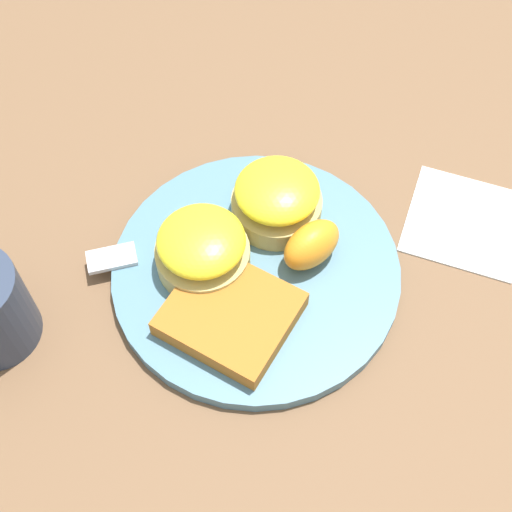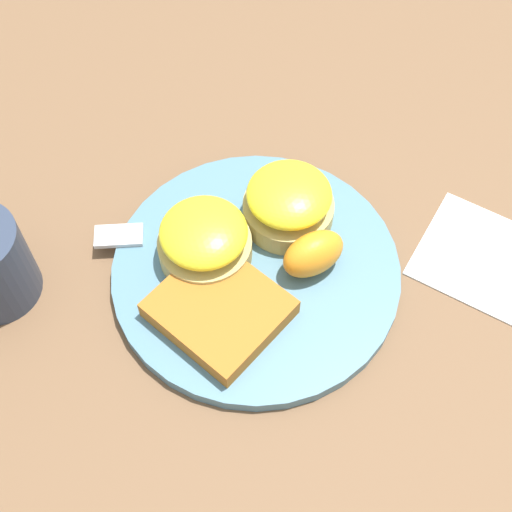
{
  "view_description": "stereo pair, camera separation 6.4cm",
  "coord_description": "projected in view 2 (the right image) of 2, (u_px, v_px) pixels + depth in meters",
  "views": [
    {
      "loc": [
        -0.13,
        0.31,
        0.58
      ],
      "look_at": [
        0.0,
        0.0,
        0.03
      ],
      "focal_mm": 50.0,
      "sensor_mm": 36.0,
      "label": 1
    },
    {
      "loc": [
        -0.19,
        0.28,
        0.58
      ],
      "look_at": [
        0.0,
        0.0,
        0.03
      ],
      "focal_mm": 50.0,
      "sensor_mm": 36.0,
      "label": 2
    }
  ],
  "objects": [
    {
      "name": "napkin",
      "position": [
        479.0,
        255.0,
        0.68
      ],
      "size": [
        0.12,
        0.12,
        0.0
      ],
      "primitive_type": "cube",
      "rotation": [
        0.0,
        0.0,
        0.05
      ],
      "color": "white",
      "rests_on": "ground_plane"
    },
    {
      "name": "hashbrown_patty",
      "position": [
        220.0,
        309.0,
        0.63
      ],
      "size": [
        0.12,
        0.11,
        0.02
      ],
      "primitive_type": "cube",
      "rotation": [
        0.0,
        0.0,
        -0.13
      ],
      "color": "#A96220",
      "rests_on": "plate"
    },
    {
      "name": "orange_wedge",
      "position": [
        313.0,
        254.0,
        0.64
      ],
      "size": [
        0.06,
        0.07,
        0.04
      ],
      "primitive_type": "ellipsoid",
      "rotation": [
        0.0,
        0.0,
        4.25
      ],
      "color": "orange",
      "rests_on": "plate"
    },
    {
      "name": "sandwich_benedict_left",
      "position": [
        289.0,
        203.0,
        0.67
      ],
      "size": [
        0.09,
        0.09,
        0.05
      ],
      "color": "tan",
      "rests_on": "plate"
    },
    {
      "name": "fork",
      "position": [
        195.0,
        232.0,
        0.68
      ],
      "size": [
        0.19,
        0.15,
        0.0
      ],
      "color": "silver",
      "rests_on": "plate"
    },
    {
      "name": "ground_plane",
      "position": [
        256.0,
        275.0,
        0.67
      ],
      "size": [
        1.1,
        1.1,
        0.0
      ],
      "primitive_type": "plane",
      "color": "brown"
    },
    {
      "name": "sandwich_benedict_right",
      "position": [
        204.0,
        240.0,
        0.65
      ],
      "size": [
        0.09,
        0.09,
        0.05
      ],
      "color": "tan",
      "rests_on": "plate"
    },
    {
      "name": "plate",
      "position": [
        256.0,
        271.0,
        0.67
      ],
      "size": [
        0.27,
        0.27,
        0.01
      ],
      "primitive_type": "cylinder",
      "color": "slate",
      "rests_on": "ground_plane"
    }
  ]
}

